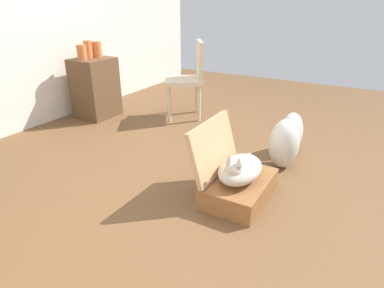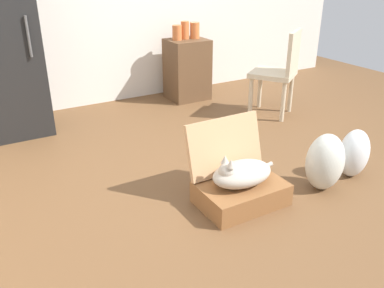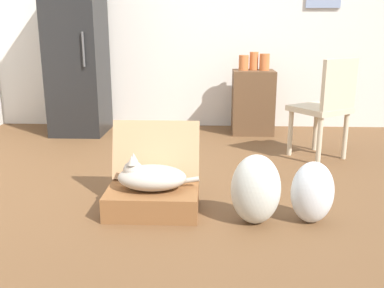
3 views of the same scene
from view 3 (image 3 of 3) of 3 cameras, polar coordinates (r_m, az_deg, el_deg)
ground_plane at (r=3.17m, az=-1.24°, el=-6.14°), size 7.68×7.68×0.00m
wall_back at (r=5.22m, az=0.36°, el=16.73°), size 6.40×0.15×2.60m
suitcase_base at (r=2.79m, az=-5.27°, el=-7.50°), size 0.59×0.40×0.16m
suitcase_lid at (r=2.90m, az=-4.83°, el=-0.82°), size 0.59×0.15×0.40m
cat at (r=2.74m, az=-5.59°, el=-4.36°), size 0.52×0.28×0.23m
plastic_bag_white at (r=2.61m, az=8.50°, el=-6.02°), size 0.30×0.25×0.43m
plastic_bag_clear at (r=2.70m, az=15.76°, el=-6.24°), size 0.26×0.20×0.39m
refrigerator at (r=4.98m, az=-15.03°, el=11.29°), size 0.57×0.68×1.73m
side_table at (r=4.89m, az=8.11°, el=5.56°), size 0.46×0.40×0.71m
vase_tall at (r=4.85m, az=6.90°, el=10.73°), size 0.11×0.11×0.16m
vase_short at (r=4.87m, az=9.65°, el=10.73°), size 0.11×0.11×0.18m
vase_round at (r=4.88m, az=8.26°, el=10.90°), size 0.10×0.10×0.20m
chair at (r=3.99m, az=17.43°, el=4.97°), size 0.59×0.60×0.91m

